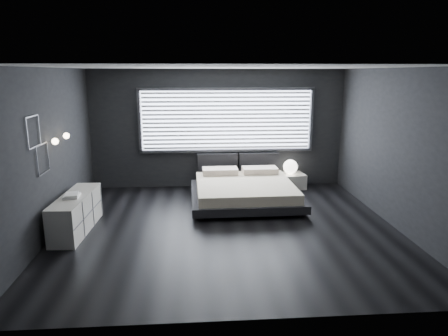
{
  "coord_description": "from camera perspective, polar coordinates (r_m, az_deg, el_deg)",
  "views": [
    {
      "loc": [
        -0.55,
        -6.69,
        2.72
      ],
      "look_at": [
        0.0,
        0.85,
        0.9
      ],
      "focal_mm": 32.0,
      "sensor_mm": 36.0,
      "label": 1
    }
  ],
  "objects": [
    {
      "name": "bed",
      "position": [
        8.53,
        2.92,
        -3.18
      ],
      "size": [
        2.28,
        2.18,
        0.58
      ],
      "color": "black",
      "rests_on": "ground"
    },
    {
      "name": "nightstand",
      "position": [
        9.73,
        9.62,
        -1.82
      ],
      "size": [
        0.65,
        0.57,
        0.35
      ],
      "primitive_type": "cube",
      "rotation": [
        0.0,
        0.0,
        0.13
      ],
      "color": "beige",
      "rests_on": "ground"
    },
    {
      "name": "sconce_far",
      "position": [
        7.78,
        -21.63,
        4.31
      ],
      "size": [
        0.18,
        0.11,
        0.11
      ],
      "color": "silver",
      "rests_on": "ground"
    },
    {
      "name": "sconce_near",
      "position": [
        7.22,
        -23.01,
        3.53
      ],
      "size": [
        0.18,
        0.11,
        0.11
      ],
      "color": "silver",
      "rests_on": "ground"
    },
    {
      "name": "wall_art_upper",
      "position": [
        6.66,
        -25.57,
        4.7
      ],
      "size": [
        0.01,
        0.48,
        0.48
      ],
      "color": "#47474C",
      "rests_on": "ground"
    },
    {
      "name": "room",
      "position": [
        6.84,
        0.52,
        2.41
      ],
      "size": [
        6.04,
        6.0,
        2.8
      ],
      "color": "black",
      "rests_on": "ground"
    },
    {
      "name": "wall_art_lower",
      "position": [
        6.96,
        -24.46,
        1.21
      ],
      "size": [
        0.01,
        0.48,
        0.48
      ],
      "color": "#47474C",
      "rests_on": "ground"
    },
    {
      "name": "orb_lamp",
      "position": [
        9.66,
        9.45,
        0.18
      ],
      "size": [
        0.34,
        0.34,
        0.34
      ],
      "primitive_type": "sphere",
      "color": "white",
      "rests_on": "nightstand"
    },
    {
      "name": "window",
      "position": [
        9.48,
        0.39,
        6.82
      ],
      "size": [
        4.14,
        0.09,
        1.52
      ],
      "color": "white",
      "rests_on": "ground"
    },
    {
      "name": "headboard",
      "position": [
        9.63,
        2.05,
        0.63
      ],
      "size": [
        1.96,
        0.16,
        0.52
      ],
      "color": "black",
      "rests_on": "ground"
    },
    {
      "name": "dresser",
      "position": [
        7.47,
        -20.34,
        -6.06
      ],
      "size": [
        0.54,
        1.63,
        0.65
      ],
      "color": "beige",
      "rests_on": "ground"
    },
    {
      "name": "book_stack",
      "position": [
        7.29,
        -20.92,
        -3.67
      ],
      "size": [
        0.27,
        0.34,
        0.07
      ],
      "color": "white",
      "rests_on": "dresser"
    }
  ]
}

